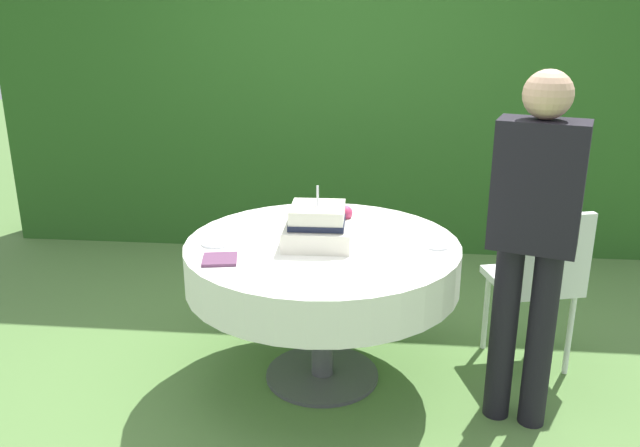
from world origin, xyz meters
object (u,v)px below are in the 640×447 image
at_px(standing_person, 533,230).
at_px(napkin_stack, 220,259).
at_px(wedding_cake, 318,226).
at_px(serving_plate_near, 216,243).
at_px(garden_chair, 539,274).
at_px(cake_table, 322,264).
at_px(serving_plate_far, 437,246).

bearing_deg(standing_person, napkin_stack, -179.19).
height_order(wedding_cake, napkin_stack, wedding_cake).
relative_size(wedding_cake, napkin_stack, 2.14).
bearing_deg(napkin_stack, serving_plate_near, 108.21).
bearing_deg(garden_chair, standing_person, -109.73).
relative_size(cake_table, standing_person, 0.84).
bearing_deg(napkin_stack, serving_plate_far, 15.22).
distance_m(wedding_cake, napkin_stack, 0.50).
xyz_separation_m(cake_table, wedding_cake, (-0.02, -0.02, 0.20)).
height_order(serving_plate_near, serving_plate_far, same).
relative_size(serving_plate_near, serving_plate_far, 1.41).
xyz_separation_m(serving_plate_near, garden_chair, (1.60, 0.27, -0.21)).
height_order(cake_table, wedding_cake, wedding_cake).
height_order(wedding_cake, serving_plate_far, wedding_cake).
bearing_deg(cake_table, serving_plate_far, -2.01).
bearing_deg(serving_plate_far, garden_chair, 21.70).
distance_m(napkin_stack, standing_person, 1.37).
bearing_deg(garden_chair, cake_table, -169.85).
distance_m(serving_plate_far, napkin_stack, 1.02).
bearing_deg(wedding_cake, cake_table, 52.39).
xyz_separation_m(garden_chair, standing_person, (-0.17, -0.46, 0.39)).
distance_m(cake_table, serving_plate_near, 0.52).
bearing_deg(napkin_stack, garden_chair, 17.57).
bearing_deg(cake_table, wedding_cake, -127.61).
bearing_deg(garden_chair, wedding_cake, -168.88).
height_order(wedding_cake, garden_chair, wedding_cake).
xyz_separation_m(serving_plate_far, garden_chair, (0.54, 0.21, -0.21)).
relative_size(cake_table, garden_chair, 1.50).
bearing_deg(standing_person, serving_plate_far, 146.23).
bearing_deg(serving_plate_near, cake_table, 8.64).
bearing_deg(napkin_stack, cake_table, 33.46).
height_order(cake_table, garden_chair, garden_chair).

